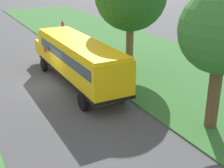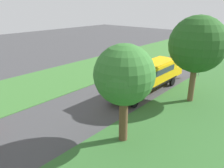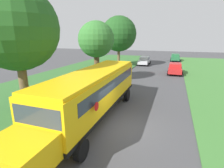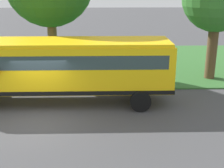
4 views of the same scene
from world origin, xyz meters
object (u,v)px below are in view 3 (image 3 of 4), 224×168
(car_green_furthest, at_px, (175,57))
(oak_tree_far_end, at_px, (119,34))
(car_red_nearest, at_px, (175,68))
(oak_tree_beside_bus, at_px, (12,28))
(school_bus, at_px, (93,91))
(oak_tree_roadside_mid, at_px, (96,40))
(car_silver_middle, at_px, (144,60))

(car_green_furthest, distance_m, oak_tree_far_end, 15.67)
(car_green_furthest, relative_size, oak_tree_far_end, 0.50)
(car_green_furthest, bearing_deg, car_red_nearest, -90.00)
(oak_tree_beside_bus, bearing_deg, school_bus, 13.06)
(oak_tree_roadside_mid, bearing_deg, car_silver_middle, 77.84)
(car_red_nearest, distance_m, oak_tree_far_end, 11.27)
(car_green_furthest, height_order, oak_tree_roadside_mid, oak_tree_roadside_mid)
(car_green_furthest, distance_m, oak_tree_beside_bus, 34.72)
(car_green_furthest, xyz_separation_m, oak_tree_far_end, (-9.57, -11.41, 4.89))
(school_bus, height_order, car_silver_middle, school_bus)
(school_bus, distance_m, oak_tree_far_end, 21.25)
(school_bus, relative_size, oak_tree_far_end, 1.42)
(school_bus, bearing_deg, car_red_nearest, 73.51)
(oak_tree_roadside_mid, distance_m, oak_tree_far_end, 11.45)
(oak_tree_far_end, bearing_deg, oak_tree_beside_bus, -90.75)
(oak_tree_beside_bus, height_order, oak_tree_roadside_mid, oak_tree_beside_bus)
(car_silver_middle, xyz_separation_m, oak_tree_far_end, (-3.97, -3.62, 4.89))
(car_silver_middle, height_order, oak_tree_far_end, oak_tree_far_end)
(oak_tree_beside_bus, relative_size, oak_tree_far_end, 0.97)
(school_bus, height_order, car_red_nearest, school_bus)
(car_red_nearest, bearing_deg, oak_tree_beside_bus, -118.52)
(school_bus, xyz_separation_m, oak_tree_beside_bus, (-4.82, -1.12, 3.86))
(car_red_nearest, bearing_deg, car_green_furthest, 90.00)
(car_green_furthest, height_order, oak_tree_far_end, oak_tree_far_end)
(oak_tree_beside_bus, bearing_deg, oak_tree_far_end, 89.25)
(car_red_nearest, relative_size, oak_tree_far_end, 0.50)
(car_green_furthest, bearing_deg, oak_tree_far_end, -129.99)
(oak_tree_roadside_mid, bearing_deg, car_red_nearest, 42.16)
(car_silver_middle, relative_size, car_green_furthest, 1.00)
(car_silver_middle, relative_size, oak_tree_roadside_mid, 0.63)
(car_silver_middle, xyz_separation_m, oak_tree_beside_bus, (-4.25, -25.14, 4.91))
(car_silver_middle, bearing_deg, school_bus, -88.65)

